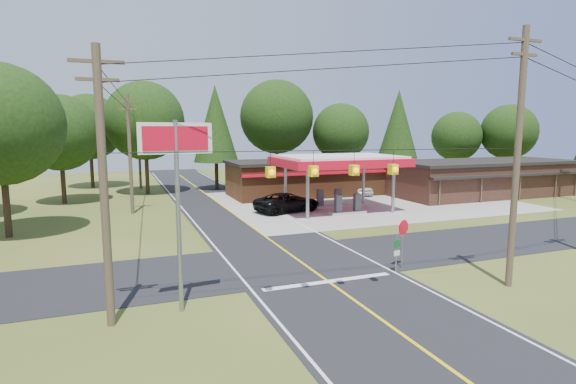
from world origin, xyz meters
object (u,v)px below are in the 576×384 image
object	(u,v)px
gas_canopy	(339,162)
octagonal_stop_sign	(403,231)
sedan_car	(361,188)
big_stop_sign	(177,169)
suv_car	(287,202)

from	to	relation	value
gas_canopy	octagonal_stop_sign	size ratio (longest dim) A/B	4.08
octagonal_stop_sign	gas_canopy	bearing A→B (deg)	74.30
gas_canopy	octagonal_stop_sign	distance (m)	16.80
sedan_car	big_stop_sign	world-z (taller)	big_stop_sign
sedan_car	octagonal_stop_sign	xyz separation A→B (m)	(-11.43, -24.01, 1.17)
sedan_car	octagonal_stop_sign	distance (m)	26.62
gas_canopy	suv_car	bearing A→B (deg)	165.47
gas_canopy	sedan_car	size ratio (longest dim) A/B	2.31
suv_car	gas_canopy	bearing A→B (deg)	-119.55
gas_canopy	big_stop_sign	distance (m)	23.78
big_stop_sign	suv_car	bearing A→B (deg)	58.29
sedan_car	big_stop_sign	bearing A→B (deg)	-116.03
sedan_car	octagonal_stop_sign	world-z (taller)	octagonal_stop_sign
suv_car	big_stop_sign	xyz separation A→B (m)	(-11.58, -18.74, 4.80)
sedan_car	big_stop_sign	distance (m)	34.66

